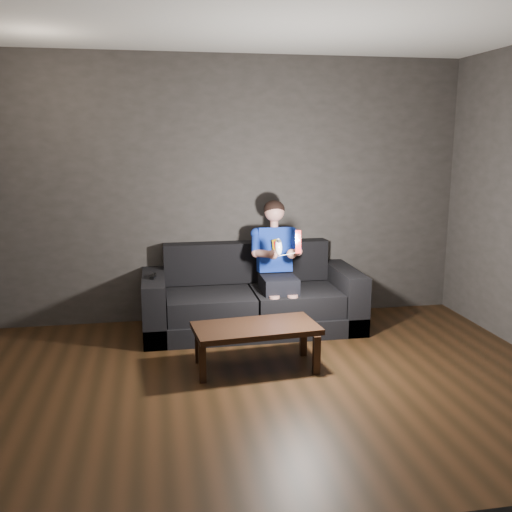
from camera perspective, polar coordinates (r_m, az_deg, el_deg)
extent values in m
plane|color=black|center=(3.89, 1.92, -17.15)|extent=(5.00, 5.00, 0.00)
cube|color=#34302D|center=(5.90, -3.08, 6.56)|extent=(5.00, 0.04, 2.70)
cube|color=black|center=(5.74, -0.40, -6.40)|extent=(2.13, 0.92, 0.18)
cube|color=black|center=(5.54, -4.60, -4.93)|extent=(0.83, 0.65, 0.22)
cube|color=black|center=(5.68, 4.03, -4.50)|extent=(0.83, 0.65, 0.22)
cube|color=black|center=(5.94, -0.98, -0.55)|extent=(1.71, 0.21, 0.42)
cube|color=black|center=(5.61, -10.14, -4.91)|extent=(0.21, 0.92, 0.58)
cube|color=black|center=(5.92, 8.82, -3.99)|extent=(0.21, 0.92, 0.58)
cube|color=black|center=(5.57, 2.27, -2.80)|extent=(0.33, 0.42, 0.16)
cube|color=#0E34A2|center=(5.71, 1.82, 0.66)|extent=(0.33, 0.24, 0.46)
cube|color=#EFB302|center=(5.61, 2.02, 1.14)|extent=(0.10, 0.10, 0.11)
cube|color=#C4000D|center=(5.60, 2.03, 1.14)|extent=(0.07, 0.07, 0.07)
cylinder|color=#E29486|center=(5.67, 1.83, 3.19)|extent=(0.08, 0.08, 0.07)
sphere|color=#E29486|center=(5.65, 1.84, 4.47)|extent=(0.20, 0.20, 0.20)
ellipsoid|color=black|center=(5.66, 1.82, 4.70)|extent=(0.21, 0.21, 0.18)
cylinder|color=#0E34A2|center=(5.59, -0.08, 1.29)|extent=(0.09, 0.25, 0.21)
cylinder|color=#0E34A2|center=(5.67, 4.00, 1.42)|extent=(0.09, 0.25, 0.21)
cylinder|color=#E29486|center=(5.44, 0.88, 0.46)|extent=(0.16, 0.26, 0.11)
cylinder|color=#E29486|center=(5.50, 3.94, 0.56)|extent=(0.16, 0.26, 0.11)
sphere|color=#E29486|center=(5.35, 1.73, 0.15)|extent=(0.09, 0.09, 0.09)
sphere|color=#E29486|center=(5.39, 3.58, 0.21)|extent=(0.09, 0.09, 0.09)
cylinder|color=#E29486|center=(5.41, 1.83, -5.92)|extent=(0.10, 0.10, 0.38)
cylinder|color=#E29486|center=(5.44, 3.67, -5.81)|extent=(0.10, 0.10, 0.38)
cube|color=red|center=(5.13, 4.23, 1.43)|extent=(0.06, 0.08, 0.21)
cube|color=maroon|center=(5.10, 4.30, 2.04)|extent=(0.03, 0.01, 0.03)
cylinder|color=silver|center=(5.11, 4.29, 1.23)|extent=(0.02, 0.01, 0.02)
ellipsoid|color=silver|center=(5.10, 2.28, 0.92)|extent=(0.07, 0.10, 0.16)
cylinder|color=black|center=(5.06, 2.37, 1.50)|extent=(0.03, 0.01, 0.03)
cube|color=black|center=(5.48, -10.25, -1.99)|extent=(0.06, 0.16, 0.03)
cube|color=black|center=(5.53, -10.26, -1.70)|extent=(0.02, 0.02, 0.00)
cube|color=black|center=(4.72, -0.02, -7.23)|extent=(1.06, 0.60, 0.05)
cube|color=black|center=(4.54, -5.38, -10.57)|extent=(0.06, 0.06, 0.32)
cube|color=black|center=(4.69, 6.07, -9.81)|extent=(0.06, 0.06, 0.32)
cube|color=black|center=(4.92, -5.80, -8.76)|extent=(0.06, 0.06, 0.32)
cube|color=black|center=(5.07, 4.76, -8.13)|extent=(0.06, 0.06, 0.32)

